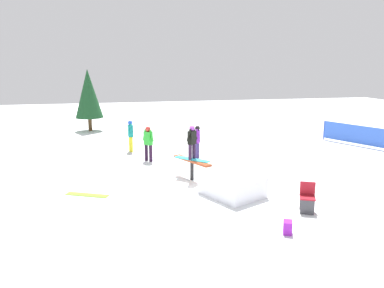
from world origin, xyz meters
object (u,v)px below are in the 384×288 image
(rail_feature, at_px, (192,163))
(bystander_purple, at_px, (197,140))
(main_rider_on_rail, at_px, (192,143))
(loose_snowboard_lime, at_px, (87,195))
(bystander_teal, at_px, (131,134))
(backpack_on_snow, at_px, (288,227))
(bystander_green, at_px, (148,142))
(pine_tree_near, at_px, (88,94))
(folding_chair, at_px, (307,198))

(rail_feature, xyz_separation_m, bystander_purple, (3.26, -0.98, 0.20))
(main_rider_on_rail, relative_size, loose_snowboard_lime, 0.88)
(bystander_teal, relative_size, backpack_on_snow, 4.62)
(bystander_green, height_order, bystander_purple, bystander_green)
(bystander_teal, relative_size, pine_tree_near, 0.39)
(main_rider_on_rail, height_order, pine_tree_near, pine_tree_near)
(folding_chair, bearing_deg, rail_feature, 150.95)
(rail_feature, xyz_separation_m, loose_snowboard_lime, (-0.92, 3.80, -0.64))
(bystander_teal, height_order, bystander_purple, bystander_teal)
(bystander_teal, distance_m, backpack_on_snow, 10.85)
(rail_feature, relative_size, loose_snowboard_lime, 1.29)
(bystander_teal, bearing_deg, bystander_purple, 49.47)
(bystander_teal, height_order, bystander_green, bystander_green)
(rail_feature, height_order, bystander_purple, bystander_purple)
(main_rider_on_rail, bearing_deg, backpack_on_snow, 153.07)
(folding_chair, relative_size, pine_tree_near, 0.22)
(bystander_green, bearing_deg, pine_tree_near, -19.20)
(bystander_purple, bearing_deg, main_rider_on_rail, -175.32)
(bystander_teal, xyz_separation_m, loose_snowboard_lime, (-6.17, 1.83, -0.87))
(bystander_teal, height_order, pine_tree_near, pine_tree_near)
(loose_snowboard_lime, bearing_deg, main_rider_on_rail, -141.03)
(rail_feature, xyz_separation_m, main_rider_on_rail, (0.00, 0.00, 0.76))
(rail_feature, height_order, main_rider_on_rail, main_rider_on_rail)
(bystander_purple, height_order, backpack_on_snow, bystander_purple)
(loose_snowboard_lime, xyz_separation_m, pine_tree_near, (12.71, 0.43, 2.42))
(bystander_teal, bearing_deg, rail_feature, 13.98)
(main_rider_on_rail, height_order, bystander_green, main_rider_on_rail)
(bystander_teal, distance_m, folding_chair, 10.17)
(bystander_green, distance_m, folding_chair, 8.01)
(bystander_green, relative_size, folding_chair, 1.80)
(rail_feature, height_order, bystander_green, bystander_green)
(rail_feature, bearing_deg, bystander_purple, -42.17)
(rail_feature, relative_size, bystander_teal, 1.21)
(main_rider_on_rail, bearing_deg, bystander_green, -20.05)
(bystander_teal, height_order, loose_snowboard_lime, bystander_teal)
(main_rider_on_rail, distance_m, bystander_teal, 5.63)
(main_rider_on_rail, relative_size, bystander_teal, 0.83)
(backpack_on_snow, xyz_separation_m, pine_tree_near, (16.82, 5.65, 2.26))
(loose_snowboard_lime, height_order, folding_chair, folding_chair)
(rail_feature, height_order, pine_tree_near, pine_tree_near)
(main_rider_on_rail, distance_m, bystander_purple, 3.45)
(bystander_green, bearing_deg, bystander_teal, -20.28)
(bystander_green, relative_size, pine_tree_near, 0.40)
(loose_snowboard_lime, bearing_deg, pine_tree_near, -62.69)
(bystander_purple, bearing_deg, loose_snowboard_lime, 152.53)
(bystander_purple, height_order, pine_tree_near, pine_tree_near)
(bystander_purple, xyz_separation_m, backpack_on_snow, (-8.29, -0.44, -0.68))
(backpack_on_snow, bearing_deg, pine_tree_near, -136.08)
(main_rider_on_rail, height_order, loose_snowboard_lime, main_rider_on_rail)
(backpack_on_snow, distance_m, pine_tree_near, 17.89)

